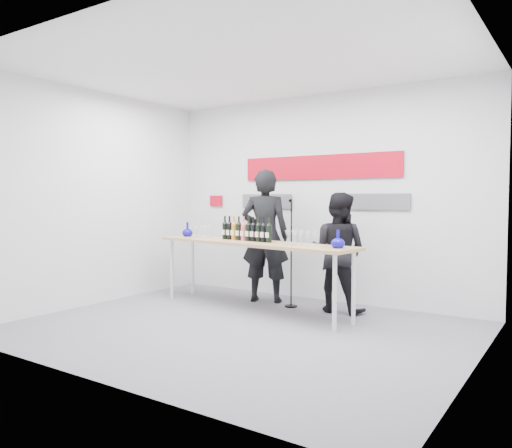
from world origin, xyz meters
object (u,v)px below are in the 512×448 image
(tasting_table, at_px, (252,247))
(presenter_right, at_px, (338,252))
(presenter_left, at_px, (265,236))
(mic_stand, at_px, (291,274))

(tasting_table, bearing_deg, presenter_right, 36.70)
(presenter_left, xyz_separation_m, presenter_right, (1.14, 0.00, -0.17))
(tasting_table, relative_size, presenter_left, 1.64)
(tasting_table, height_order, presenter_left, presenter_left)
(presenter_left, relative_size, mic_stand, 1.28)
(presenter_left, bearing_deg, presenter_right, 159.86)
(presenter_left, bearing_deg, mic_stand, 148.04)
(presenter_left, height_order, presenter_right, presenter_left)
(presenter_right, bearing_deg, tasting_table, 27.86)
(presenter_right, height_order, mic_stand, presenter_right)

